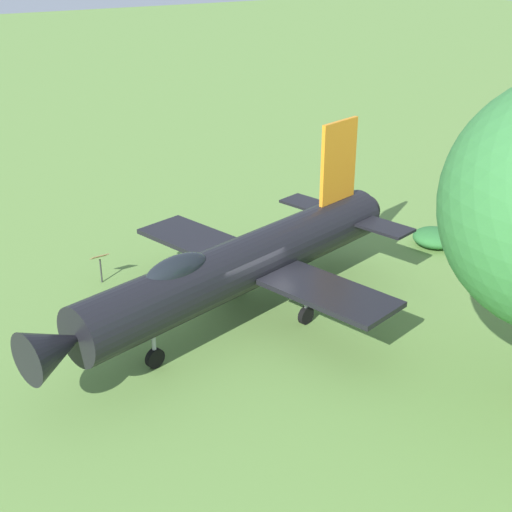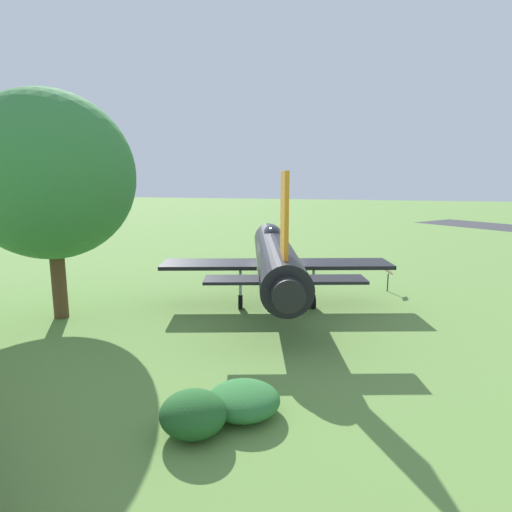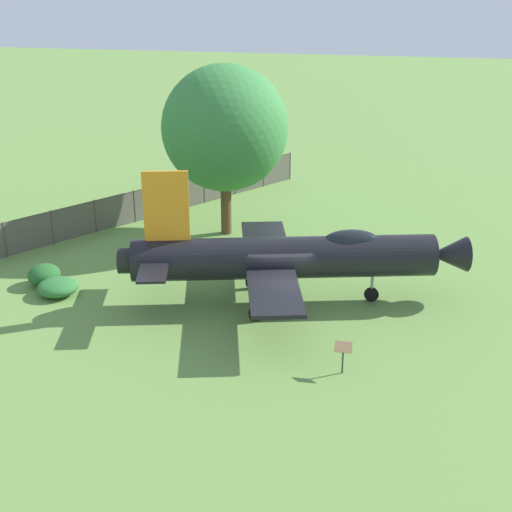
% 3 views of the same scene
% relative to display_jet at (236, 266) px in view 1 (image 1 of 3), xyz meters
% --- Properties ---
extents(ground_plane, '(200.00, 200.00, 0.00)m').
position_rel_display_jet_xyz_m(ground_plane, '(-0.10, 0.35, -2.09)').
color(ground_plane, '#668E42').
extents(display_jet, '(10.07, 14.09, 5.74)m').
position_rel_display_jet_xyz_m(display_jet, '(0.00, 0.00, 0.00)').
color(display_jet, black).
rests_on(display_jet, ground_plane).
extents(shrub_near_fence, '(1.48, 1.41, 0.96)m').
position_rel_display_jet_xyz_m(shrub_near_fence, '(-0.61, 10.99, -1.61)').
color(shrub_near_fence, '#235B26').
rests_on(shrub_near_fence, ground_plane).
extents(shrub_by_tree, '(1.75, 1.74, 0.71)m').
position_rel_display_jet_xyz_m(shrub_by_tree, '(-1.43, 9.93, -1.73)').
color(shrub_by_tree, '#2D7033').
rests_on(shrub_by_tree, ground_plane).
extents(info_plaque, '(0.42, 0.62, 1.14)m').
position_rel_display_jet_xyz_m(info_plaque, '(-5.14, -2.66, -1.23)').
color(info_plaque, '#333333').
rests_on(info_plaque, ground_plane).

